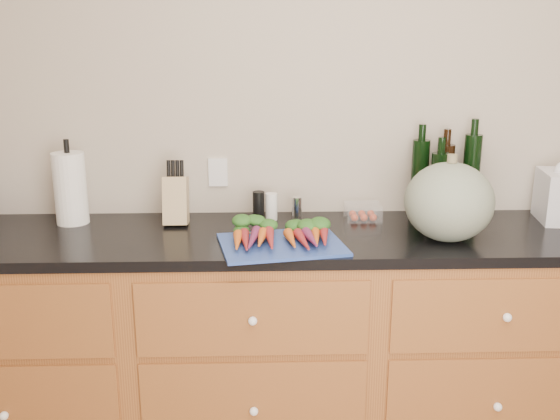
{
  "coord_description": "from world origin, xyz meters",
  "views": [
    {
      "loc": [
        -0.42,
        -1.01,
        1.68
      ],
      "look_at": [
        -0.35,
        1.2,
        1.06
      ],
      "focal_mm": 40.0,
      "sensor_mm": 36.0,
      "label": 1
    }
  ],
  "objects_px": {
    "cutting_board": "(282,245)",
    "carrots": "(281,233)",
    "tomato_box": "(363,212)",
    "paper_towel": "(70,188)",
    "knife_block": "(176,201)",
    "squash": "(449,202)"
  },
  "relations": [
    {
      "from": "cutting_board",
      "to": "carrots",
      "type": "bearing_deg",
      "value": 90.0
    },
    {
      "from": "carrots",
      "to": "tomato_box",
      "type": "relative_size",
      "value": 2.64
    },
    {
      "from": "carrots",
      "to": "paper_towel",
      "type": "distance_m",
      "value": 0.9
    },
    {
      "from": "cutting_board",
      "to": "knife_block",
      "type": "height_order",
      "value": "knife_block"
    },
    {
      "from": "cutting_board",
      "to": "carrots",
      "type": "height_order",
      "value": "carrots"
    },
    {
      "from": "cutting_board",
      "to": "tomato_box",
      "type": "distance_m",
      "value": 0.48
    },
    {
      "from": "squash",
      "to": "knife_block",
      "type": "relative_size",
      "value": 1.7
    },
    {
      "from": "paper_towel",
      "to": "tomato_box",
      "type": "bearing_deg",
      "value": 0.48
    },
    {
      "from": "cutting_board",
      "to": "paper_towel",
      "type": "bearing_deg",
      "value": 159.24
    },
    {
      "from": "carrots",
      "to": "paper_towel",
      "type": "xyz_separation_m",
      "value": [
        -0.84,
        0.28,
        0.11
      ]
    },
    {
      "from": "squash",
      "to": "paper_towel",
      "type": "xyz_separation_m",
      "value": [
        -1.47,
        0.27,
        -0.0
      ]
    },
    {
      "from": "tomato_box",
      "to": "knife_block",
      "type": "bearing_deg",
      "value": -177.77
    },
    {
      "from": "carrots",
      "to": "squash",
      "type": "xyz_separation_m",
      "value": [
        0.62,
        0.01,
        0.11
      ]
    },
    {
      "from": "squash",
      "to": "knife_block",
      "type": "height_order",
      "value": "squash"
    },
    {
      "from": "squash",
      "to": "knife_block",
      "type": "xyz_separation_m",
      "value": [
        -1.04,
        0.25,
        -0.05
      ]
    },
    {
      "from": "carrots",
      "to": "squash",
      "type": "height_order",
      "value": "squash"
    },
    {
      "from": "paper_towel",
      "to": "carrots",
      "type": "bearing_deg",
      "value": -18.15
    },
    {
      "from": "cutting_board",
      "to": "paper_towel",
      "type": "relative_size",
      "value": 1.5
    },
    {
      "from": "squash",
      "to": "knife_block",
      "type": "bearing_deg",
      "value": 166.65
    },
    {
      "from": "paper_towel",
      "to": "squash",
      "type": "bearing_deg",
      "value": -10.32
    },
    {
      "from": "cutting_board",
      "to": "squash",
      "type": "bearing_deg",
      "value": 4.88
    },
    {
      "from": "carrots",
      "to": "tomato_box",
      "type": "height_order",
      "value": "tomato_box"
    }
  ]
}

